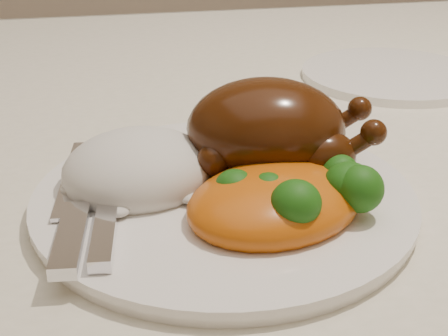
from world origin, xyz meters
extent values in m
cube|color=brown|center=(0.00, 0.00, 0.74)|extent=(1.60, 0.90, 0.04)
cube|color=#EFE6CE|center=(0.00, 0.00, 0.76)|extent=(1.72, 1.02, 0.01)
cube|color=#EFE6CE|center=(0.00, 0.51, 0.68)|extent=(1.72, 0.01, 0.18)
cylinder|color=white|center=(-0.12, -0.21, 0.77)|extent=(0.30, 0.30, 0.01)
cylinder|color=white|center=(0.15, 0.07, 0.77)|extent=(0.22, 0.22, 0.01)
ellipsoid|color=#411D07|center=(-0.08, -0.18, 0.82)|extent=(0.14, 0.12, 0.08)
ellipsoid|color=#411D07|center=(-0.09, -0.19, 0.84)|extent=(0.07, 0.05, 0.03)
ellipsoid|color=#411D07|center=(-0.04, -0.21, 0.81)|extent=(0.05, 0.04, 0.04)
sphere|color=#411D07|center=(-0.01, -0.22, 0.83)|extent=(0.02, 0.02, 0.02)
ellipsoid|color=#411D07|center=(-0.03, -0.16, 0.81)|extent=(0.05, 0.04, 0.04)
sphere|color=#411D07|center=(0.00, -0.17, 0.83)|extent=(0.02, 0.02, 0.02)
sphere|color=#411D07|center=(-0.13, -0.20, 0.81)|extent=(0.03, 0.03, 0.03)
sphere|color=#411D07|center=(-0.12, -0.15, 0.81)|extent=(0.03, 0.03, 0.03)
ellipsoid|color=silver|center=(-0.18, -0.18, 0.79)|extent=(0.14, 0.13, 0.06)
ellipsoid|color=#D8570D|center=(-0.09, -0.25, 0.79)|extent=(0.16, 0.14, 0.05)
ellipsoid|color=#D8570D|center=(-0.06, -0.24, 0.79)|extent=(0.06, 0.05, 0.03)
ellipsoid|color=#0F3B09|center=(-0.09, -0.28, 0.81)|extent=(0.03, 0.03, 0.03)
ellipsoid|color=#0F3B09|center=(-0.10, -0.25, 0.80)|extent=(0.03, 0.03, 0.02)
ellipsoid|color=#0F3B09|center=(-0.10, -0.27, 0.79)|extent=(0.03, 0.03, 0.03)
ellipsoid|color=#0F3B09|center=(-0.12, -0.24, 0.80)|extent=(0.03, 0.03, 0.02)
ellipsoid|color=#0F3B09|center=(-0.12, -0.24, 0.80)|extent=(0.02, 0.02, 0.02)
ellipsoid|color=#0F3B09|center=(-0.09, -0.26, 0.80)|extent=(0.02, 0.02, 0.02)
ellipsoid|color=#0F3B09|center=(-0.04, -0.23, 0.80)|extent=(0.03, 0.03, 0.03)
ellipsoid|color=#0F3B09|center=(-0.04, -0.26, 0.80)|extent=(0.04, 0.04, 0.03)
ellipsoid|color=#0F3B09|center=(-0.04, -0.26, 0.80)|extent=(0.03, 0.03, 0.03)
cube|color=silver|center=(-0.23, -0.17, 0.78)|extent=(0.03, 0.13, 0.00)
cube|color=silver|center=(-0.23, -0.26, 0.79)|extent=(0.03, 0.08, 0.01)
cube|color=silver|center=(-0.21, -0.26, 0.79)|extent=(0.02, 0.09, 0.01)
cube|color=silver|center=(-0.21, -0.17, 0.79)|extent=(0.02, 0.10, 0.00)
camera|label=1|loc=(-0.20, -0.62, 1.00)|focal=50.00mm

